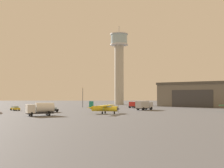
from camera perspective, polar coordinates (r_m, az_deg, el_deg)
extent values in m
plane|color=#545456|center=(68.34, 0.99, -6.33)|extent=(400.00, 400.00, 0.00)
cylinder|color=#B2AD9E|center=(146.47, 1.47, 1.89)|extent=(4.76, 4.76, 31.33)
cylinder|color=silver|center=(148.52, 1.46, 8.05)|extent=(9.35, 9.35, 0.60)
cylinder|color=#99B7C6|center=(149.06, 1.46, 9.10)|extent=(8.60, 8.60, 4.99)
cylinder|color=silver|center=(149.63, 1.46, 10.13)|extent=(9.35, 9.35, 0.50)
cylinder|color=#38383D|center=(150.13, 1.46, 10.97)|extent=(0.16, 0.16, 4.00)
cube|color=#6B665B|center=(127.32, 17.35, -2.28)|extent=(36.25, 33.60, 9.43)
cube|color=#4A4740|center=(127.42, 17.32, 0.06)|extent=(37.08, 34.44, 1.00)
cube|color=#38383A|center=(118.24, 15.99, -2.87)|extent=(13.89, 10.17, 7.08)
cylinder|color=gold|center=(72.10, -1.53, -5.07)|extent=(6.89, 3.42, 1.35)
cone|color=#38383D|center=(71.04, 1.29, -5.11)|extent=(1.23, 1.21, 0.95)
cube|color=#38383D|center=(71.04, 1.29, -5.11)|extent=(0.10, 0.12, 2.07)
cube|color=gold|center=(71.97, -1.28, -4.45)|extent=(4.97, 10.87, 0.22)
cylinder|color=teal|center=(70.33, -1.73, -4.86)|extent=(0.42, 1.05, 1.48)
cylinder|color=teal|center=(73.65, -0.86, -4.75)|extent=(0.42, 1.05, 1.48)
cube|color=#99B7C6|center=(71.69, -0.53, -4.79)|extent=(1.48, 1.40, 0.76)
cone|color=gold|center=(73.33, -4.26, -4.93)|extent=(1.77, 1.44, 1.01)
cube|color=teal|center=(73.30, -4.26, -4.25)|extent=(1.18, 0.50, 1.85)
cube|color=gold|center=(73.32, -4.26, -4.81)|extent=(1.96, 3.42, 0.11)
cylinder|color=black|center=(71.38, 0.47, -5.90)|extent=(0.38, 0.68, 0.65)
cylinder|color=black|center=(71.09, -2.01, -5.92)|extent=(0.38, 0.68, 0.65)
cylinder|color=black|center=(73.36, -1.40, -5.81)|extent=(0.38, 0.68, 0.65)
cube|color=#38383D|center=(108.66, 4.55, -4.54)|extent=(4.17, 6.84, 0.24)
cube|color=red|center=(106.34, 4.21, -4.09)|extent=(2.89, 2.59, 1.63)
cube|color=#99B7C6|center=(105.50, 4.09, -3.93)|extent=(1.92, 0.81, 0.81)
cube|color=brown|center=(109.69, 4.70, -4.42)|extent=(3.83, 5.01, 0.16)
cube|color=#997547|center=(110.10, 4.76, -4.13)|extent=(1.26, 1.26, 0.90)
cylinder|color=black|center=(106.16, 4.79, -4.66)|extent=(1.03, 0.62, 1.00)
cylinder|color=black|center=(106.73, 3.67, -4.65)|extent=(1.03, 0.62, 1.00)
cylinder|color=black|center=(110.30, 5.36, -4.57)|extent=(1.03, 0.62, 1.00)
cylinder|color=black|center=(110.85, 4.28, -4.56)|extent=(1.03, 0.62, 1.00)
cube|color=#38383D|center=(67.11, -14.49, -5.80)|extent=(6.43, 4.57, 0.24)
cube|color=white|center=(66.55, -16.36, -4.87)|extent=(2.66, 2.97, 1.94)
cube|color=#99B7C6|center=(66.37, -17.04, -4.53)|extent=(1.01, 1.88, 0.97)
cylinder|color=white|center=(67.31, -13.64, -4.72)|extent=(4.77, 3.95, 2.30)
cylinder|color=black|center=(65.56, -16.12, -5.97)|extent=(0.70, 1.02, 1.00)
cylinder|color=black|center=(67.70, -16.52, -5.85)|extent=(0.70, 1.02, 1.00)
cylinder|color=black|center=(66.54, -12.70, -5.95)|extent=(0.70, 1.02, 1.00)
cylinder|color=black|center=(68.66, -13.20, -5.84)|extent=(0.70, 1.02, 1.00)
cube|color=#38383D|center=(92.19, 6.63, -4.92)|extent=(6.05, 6.43, 0.24)
cube|color=#B7BABF|center=(94.26, 7.50, -4.23)|extent=(2.97, 2.95, 1.81)
cube|color=#99B7C6|center=(95.03, 7.80, -4.00)|extent=(1.45, 1.32, 0.91)
cube|color=#B7BABF|center=(91.20, 6.23, -4.17)|extent=(4.85, 5.04, 2.22)
cylinder|color=black|center=(94.80, 6.97, -4.92)|extent=(0.93, 0.88, 1.00)
cylinder|color=black|center=(93.71, 7.99, -4.94)|extent=(0.93, 0.88, 1.00)
cylinder|color=black|center=(91.02, 5.36, -5.03)|extent=(0.93, 0.88, 1.00)
cylinder|color=black|center=(89.88, 6.40, -5.06)|extent=(0.93, 0.88, 1.00)
cube|color=black|center=(80.37, -12.24, -5.27)|extent=(3.40, 4.73, 0.55)
cube|color=#99B7C6|center=(80.53, -12.15, -4.89)|extent=(2.48, 2.89, 0.50)
cylinder|color=black|center=(78.73, -12.32, -5.53)|extent=(0.66, 0.41, 0.64)
cylinder|color=black|center=(79.68, -13.33, -5.48)|extent=(0.66, 0.41, 0.64)
cylinder|color=black|center=(81.12, -11.17, -5.44)|extent=(0.66, 0.41, 0.64)
cylinder|color=black|center=(82.05, -12.17, -5.40)|extent=(0.66, 0.41, 0.64)
cube|color=gold|center=(93.66, -19.19, -4.78)|extent=(3.88, 4.31, 0.55)
cube|color=#99B7C6|center=(93.83, -19.23, -4.45)|extent=(2.63, 2.77, 0.50)
cylinder|color=black|center=(92.68, -18.45, -4.98)|extent=(0.61, 0.53, 0.64)
cylinder|color=black|center=(92.13, -19.37, -4.99)|extent=(0.61, 0.53, 0.64)
cylinder|color=black|center=(95.22, -19.03, -4.90)|extent=(0.61, 0.53, 0.64)
cylinder|color=black|center=(94.68, -19.93, -4.90)|extent=(0.61, 0.53, 0.64)
cylinder|color=#38383D|center=(112.07, -6.01, -2.86)|extent=(0.18, 0.18, 7.54)
sphere|color=#F9E5B2|center=(112.11, -6.00, -0.82)|extent=(0.44, 0.44, 0.44)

